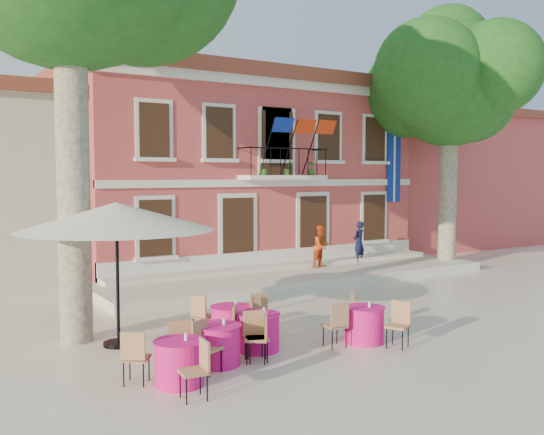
{
  "coord_description": "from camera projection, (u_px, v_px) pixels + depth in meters",
  "views": [
    {
      "loc": [
        -9.66,
        -12.31,
        3.58
      ],
      "look_at": [
        0.24,
        3.5,
        2.27
      ],
      "focal_mm": 40.0,
      "sensor_mm": 36.0,
      "label": 1
    }
  ],
  "objects": [
    {
      "name": "ground",
      "position": [
        335.0,
        313.0,
        15.77
      ],
      "size": [
        90.0,
        90.0,
        0.0
      ],
      "primitive_type": "plane",
      "color": "beige",
      "rests_on": "ground"
    },
    {
      "name": "main_building",
      "position": [
        225.0,
        170.0,
        25.01
      ],
      "size": [
        13.5,
        9.59,
        7.5
      ],
      "color": "#C7474B",
      "rests_on": "ground"
    },
    {
      "name": "neighbor_east",
      "position": [
        416.0,
        182.0,
        32.26
      ],
      "size": [
        9.4,
        9.4,
        6.4
      ],
      "color": "#C7474B",
      "rests_on": "ground"
    },
    {
      "name": "terrace",
      "position": [
        302.0,
        276.0,
        20.54
      ],
      "size": [
        14.0,
        3.4,
        0.3
      ],
      "primitive_type": "cube",
      "color": "silver",
      "rests_on": "ground"
    },
    {
      "name": "plane_tree_east",
      "position": [
        450.0,
        86.0,
        23.19
      ],
      "size": [
        4.85,
        4.85,
        9.52
      ],
      "color": "#A59E84",
      "rests_on": "ground"
    },
    {
      "name": "patio_umbrella",
      "position": [
        117.0,
        217.0,
        12.54
      ],
      "size": [
        4.06,
        4.06,
        3.02
      ],
      "color": "black",
      "rests_on": "ground"
    },
    {
      "name": "pedestrian_navy",
      "position": [
        359.0,
        242.0,
        22.82
      ],
      "size": [
        0.65,
        0.53,
        1.54
      ],
      "primitive_type": "imported",
      "rotation": [
        0.0,
        0.0,
        3.46
      ],
      "color": "black",
      "rests_on": "terrace"
    },
    {
      "name": "pedestrian_orange",
      "position": [
        321.0,
        246.0,
        21.49
      ],
      "size": [
        0.84,
        0.72,
        1.51
      ],
      "primitive_type": "imported",
      "rotation": [
        0.0,
        0.0,
        0.23
      ],
      "color": "#CF4218",
      "rests_on": "terrace"
    },
    {
      "name": "cafe_table_0",
      "position": [
        179.0,
        360.0,
        10.31
      ],
      "size": [
        1.86,
        1.71,
        0.95
      ],
      "color": "#E61587",
      "rests_on": "ground"
    },
    {
      "name": "cafe_table_1",
      "position": [
        364.0,
        323.0,
        12.93
      ],
      "size": [
        1.69,
        1.87,
        0.95
      ],
      "color": "#E61587",
      "rests_on": "ground"
    },
    {
      "name": "cafe_table_2",
      "position": [
        218.0,
        343.0,
        11.39
      ],
      "size": [
        1.96,
        0.9,
        0.95
      ],
      "color": "#E61587",
      "rests_on": "ground"
    },
    {
      "name": "cafe_table_3",
      "position": [
        231.0,
        322.0,
        13.01
      ],
      "size": [
        1.72,
        1.86,
        0.95
      ],
      "color": "#E61587",
      "rests_on": "ground"
    },
    {
      "name": "cafe_table_4",
      "position": [
        259.0,
        330.0,
        12.32
      ],
      "size": [
        1.43,
        1.82,
        0.95
      ],
      "color": "#E61587",
      "rests_on": "ground"
    }
  ]
}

